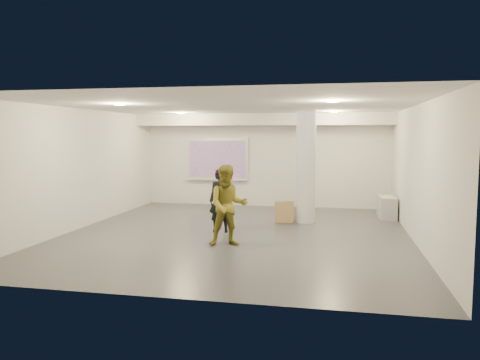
% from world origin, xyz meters
% --- Properties ---
extents(floor, '(8.00, 9.00, 0.01)m').
position_xyz_m(floor, '(0.00, 0.00, 0.00)').
color(floor, '#36393D').
rests_on(floor, ground).
extents(ceiling, '(8.00, 9.00, 0.01)m').
position_xyz_m(ceiling, '(0.00, 0.00, 3.00)').
color(ceiling, silver).
rests_on(ceiling, floor).
extents(wall_back, '(8.00, 0.01, 3.00)m').
position_xyz_m(wall_back, '(0.00, 4.50, 1.50)').
color(wall_back, silver).
rests_on(wall_back, floor).
extents(wall_front, '(8.00, 0.01, 3.00)m').
position_xyz_m(wall_front, '(0.00, -4.50, 1.50)').
color(wall_front, silver).
rests_on(wall_front, floor).
extents(wall_left, '(0.01, 9.00, 3.00)m').
position_xyz_m(wall_left, '(-4.00, 0.00, 1.50)').
color(wall_left, silver).
rests_on(wall_left, floor).
extents(wall_right, '(0.01, 9.00, 3.00)m').
position_xyz_m(wall_right, '(4.00, 0.00, 1.50)').
color(wall_right, silver).
rests_on(wall_right, floor).
extents(soffit_band, '(8.00, 1.10, 0.36)m').
position_xyz_m(soffit_band, '(0.00, 3.95, 2.82)').
color(soffit_band, silver).
rests_on(soffit_band, ceiling).
extents(downlight_nw, '(0.22, 0.22, 0.02)m').
position_xyz_m(downlight_nw, '(-2.20, 2.50, 2.98)').
color(downlight_nw, '#F3D286').
rests_on(downlight_nw, ceiling).
extents(downlight_ne, '(0.22, 0.22, 0.02)m').
position_xyz_m(downlight_ne, '(2.20, 2.50, 2.98)').
color(downlight_ne, '#F3D286').
rests_on(downlight_ne, ceiling).
extents(downlight_sw, '(0.22, 0.22, 0.02)m').
position_xyz_m(downlight_sw, '(-2.20, -1.50, 2.98)').
color(downlight_sw, '#F3D286').
rests_on(downlight_sw, ceiling).
extents(downlight_se, '(0.22, 0.22, 0.02)m').
position_xyz_m(downlight_se, '(2.20, -1.50, 2.98)').
color(downlight_se, '#F3D286').
rests_on(downlight_se, ceiling).
extents(column, '(0.52, 0.52, 3.00)m').
position_xyz_m(column, '(1.50, 1.80, 1.50)').
color(column, silver).
rests_on(column, floor).
extents(projection_screen, '(2.10, 0.13, 1.42)m').
position_xyz_m(projection_screen, '(-1.60, 4.45, 1.53)').
color(projection_screen, silver).
rests_on(projection_screen, wall_back).
extents(credenza, '(0.46, 1.07, 0.62)m').
position_xyz_m(credenza, '(3.72, 2.91, 0.31)').
color(credenza, '#A0A3A6').
rests_on(credenza, floor).
extents(papers_stack, '(0.35, 0.41, 0.02)m').
position_xyz_m(papers_stack, '(3.69, 2.66, 0.63)').
color(papers_stack, white).
rests_on(papers_stack, credenza).
extents(postit_pad, '(0.20, 0.27, 0.03)m').
position_xyz_m(postit_pad, '(3.76, 2.81, 0.64)').
color(postit_pad, '#E4FF11').
rests_on(postit_pad, credenza).
extents(cardboard_back, '(0.49, 0.19, 0.52)m').
position_xyz_m(cardboard_back, '(0.96, 1.58, 0.26)').
color(cardboard_back, '#977749').
rests_on(cardboard_back, floor).
extents(cardboard_front, '(0.55, 0.35, 0.56)m').
position_xyz_m(cardboard_front, '(0.96, 1.70, 0.28)').
color(cardboard_front, '#977749').
rests_on(cardboard_front, floor).
extents(woman, '(0.62, 0.47, 1.53)m').
position_xyz_m(woman, '(-0.42, 0.15, 0.77)').
color(woman, black).
rests_on(woman, floor).
extents(man, '(0.98, 0.86, 1.72)m').
position_xyz_m(man, '(0.07, -1.19, 0.86)').
color(man, olive).
rests_on(man, floor).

